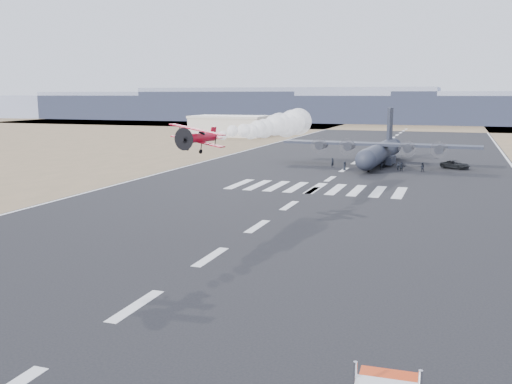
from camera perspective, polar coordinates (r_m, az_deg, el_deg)
The scene contains 20 objects.
ground at distance 38.58m, azimuth -11.91°, elevation -11.08°, with size 500.00×500.00×0.00m, color black.
scrub_far at distance 261.72m, azimuth 15.27°, elevation 6.41°, with size 500.00×80.00×0.00m, color olive.
runway_markings at distance 93.64m, azimuth 7.42°, elevation 1.32°, with size 60.00×260.00×0.01m, color silver, non-canonical shape.
ridge_seg_a at distance 361.06m, azimuth -17.17°, elevation 8.18°, with size 150.00×50.00×13.00m, color gray.
ridge_seg_b at distance 326.72m, azimuth -7.86°, elevation 8.57°, with size 150.00×50.00×15.00m, color gray.
ridge_seg_c at distance 302.62m, azimuth 3.28°, elevation 8.75°, with size 150.00×50.00×17.00m, color gray.
ridge_seg_d at distance 291.38m, azimuth 15.77°, elevation 7.97°, with size 150.00×50.00×13.00m, color gray.
hangar_left at distance 189.77m, azimuth -2.66°, elevation 6.65°, with size 24.50×14.50×6.70m.
aerobatic_biplane at distance 52.27m, azimuth -5.77°, elevation 5.47°, with size 5.66×5.10×2.54m.
smoke_trail at distance 71.77m, azimuth 2.90°, elevation 6.80°, with size 4.10×26.09×3.56m.
transport_aircraft at distance 113.61m, azimuth 12.33°, elevation 4.06°, with size 37.44×30.82×10.81m.
support_vehicle at distance 112.07m, azimuth 19.29°, elevation 2.61°, with size 2.46×5.34×1.48m, color black.
crew_a at distance 108.47m, azimuth 7.66°, elevation 2.93°, with size 0.65×0.54×1.79m, color black.
crew_b at distance 105.37m, azimuth 16.28°, elevation 2.40°, with size 0.82×0.50×1.68m, color black.
crew_c at distance 110.16m, azimuth 11.54°, elevation 2.93°, with size 1.17×0.54×1.81m, color black.
crew_d at distance 109.47m, azimuth 12.62°, elevation 2.85°, with size 1.07×0.55×1.82m, color black.
crew_e at distance 104.59m, azimuth 8.85°, elevation 2.60°, with size 0.78×0.48×1.60m, color black.
crew_f at distance 105.25m, azimuth 14.34°, elevation 2.46°, with size 1.51×0.49×1.63m, color black.
crew_g at distance 105.36m, azimuth 14.02°, elevation 2.48°, with size 0.58×0.48×1.60m, color black.
crew_h at distance 106.48m, azimuth 12.37°, elevation 2.69°, with size 0.92×0.57×1.89m, color black.
Camera 1 is at (19.07, -30.67, 13.56)m, focal length 40.00 mm.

